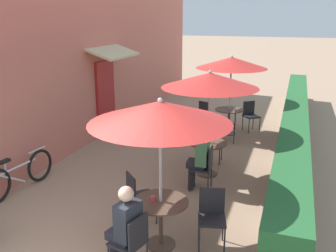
{
  "coord_description": "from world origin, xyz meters",
  "views": [
    {
      "loc": [
        2.69,
        -3.06,
        3.3
      ],
      "look_at": [
        0.15,
        4.28,
        1.0
      ],
      "focal_mm": 40.0,
      "sensor_mm": 36.0,
      "label": 1
    }
  ],
  "objects": [
    {
      "name": "cafe_chair_mid_left",
      "position": [
        1.17,
        3.53,
        0.52
      ],
      "size": [
        0.42,
        0.42,
        0.87
      ],
      "rotation": [
        0.0,
        0.0,
        7.91
      ],
      "color": "#232328",
      "rests_on": "ground_plane"
    },
    {
      "name": "coffee_cup_near",
      "position": [
        0.9,
        1.45,
        0.77
      ],
      "size": [
        0.07,
        0.07,
        0.09
      ],
      "color": "#B73D3D",
      "rests_on": "patio_table_near"
    },
    {
      "name": "cafe_chair_near_right",
      "position": [
        0.42,
        1.99,
        0.52
      ],
      "size": [
        0.57,
        0.57,
        0.87
      ],
      "rotation": [
        0.0,
        0.0,
        5.49
      ],
      "color": "#232328",
      "rests_on": "ground_plane"
    },
    {
      "name": "cafe_chair_near_left",
      "position": [
        1.7,
        1.78,
        0.52
      ],
      "size": [
        0.49,
        0.49,
        0.87
      ],
      "rotation": [
        0.0,
        0.0,
        3.4
      ],
      "color": "#232328",
      "rests_on": "ground_plane"
    },
    {
      "name": "patio_table_near",
      "position": [
        1.0,
        1.51,
        0.54
      ],
      "size": [
        0.81,
        0.81,
        0.73
      ],
      "color": "brown",
      "rests_on": "ground_plane"
    },
    {
      "name": "cafe_chair_mid_right",
      "position": [
        0.93,
        5.02,
        0.52
      ],
      "size": [
        0.42,
        0.42,
        0.87
      ],
      "rotation": [
        0.0,
        0.0,
        11.05
      ],
      "color": "#232328",
      "rests_on": "ground_plane"
    },
    {
      "name": "patio_table_far",
      "position": [
        0.96,
        7.32,
        0.54
      ],
      "size": [
        0.81,
        0.81,
        0.73
      ],
      "color": "brown",
      "rests_on": "ground_plane"
    },
    {
      "name": "seated_patron_mid_left",
      "position": [
        1.06,
        3.53,
        0.69
      ],
      "size": [
        0.42,
        0.35,
        1.25
      ],
      "rotation": [
        0.0,
        0.0,
        7.91
      ],
      "color": "#23232D",
      "rests_on": "ground_plane"
    },
    {
      "name": "bicycle_leaning",
      "position": [
        -2.2,
        2.28,
        0.35
      ],
      "size": [
        0.23,
        1.78,
        0.76
      ],
      "rotation": [
        0.0,
        0.0,
        -0.1
      ],
      "color": "black",
      "rests_on": "ground_plane"
    },
    {
      "name": "coffee_cup_mid",
      "position": [
        0.99,
        4.23,
        0.77
      ],
      "size": [
        0.07,
        0.07,
        0.09
      ],
      "color": "teal",
      "rests_on": "patio_table_mid"
    },
    {
      "name": "patio_umbrella_mid",
      "position": [
        1.05,
        4.28,
        2.05
      ],
      "size": [
        1.98,
        1.98,
        2.25
      ],
      "color": "#B7B7BC",
      "rests_on": "ground_plane"
    },
    {
      "name": "cafe_chair_far_right",
      "position": [
        1.5,
        7.84,
        0.52
      ],
      "size": [
        0.56,
        0.56,
        0.87
      ],
      "rotation": [
        0.0,
        0.0,
        10.09
      ],
      "color": "#232328",
      "rests_on": "ground_plane"
    },
    {
      "name": "planter_hedge",
      "position": [
        2.75,
        6.79,
        0.54
      ],
      "size": [
        0.6,
        12.77,
        1.01
      ],
      "color": "gray",
      "rests_on": "ground_plane"
    },
    {
      "name": "cafe_chair_far_left",
      "position": [
        1.14,
        6.59,
        0.52
      ],
      "size": [
        0.45,
        0.45,
        0.87
      ],
      "rotation": [
        0.0,
        0.0,
        7.99
      ],
      "color": "#232328",
      "rests_on": "ground_plane"
    },
    {
      "name": "cafe_chair_near_back",
      "position": [
        0.87,
        0.77,
        0.52
      ],
      "size": [
        0.49,
        0.49,
        0.87
      ],
      "rotation": [
        0.0,
        0.0,
        7.59
      ],
      "color": "#232328",
      "rests_on": "ground_plane"
    },
    {
      "name": "seated_patron_near_back",
      "position": [
        0.76,
        0.8,
        0.69
      ],
      "size": [
        0.47,
        0.41,
        1.25
      ],
      "rotation": [
        0.0,
        0.0,
        7.59
      ],
      "color": "#23232D",
      "rests_on": "ground_plane"
    },
    {
      "name": "cafe_chair_far_back",
      "position": [
        0.23,
        7.53,
        0.52
      ],
      "size": [
        0.52,
        0.52,
        0.87
      ],
      "rotation": [
        0.0,
        0.0,
        12.18
      ],
      "color": "#232328",
      "rests_on": "ground_plane"
    },
    {
      "name": "patio_table_mid",
      "position": [
        1.05,
        4.28,
        0.54
      ],
      "size": [
        0.81,
        0.81,
        0.73
      ],
      "color": "brown",
      "rests_on": "ground_plane"
    },
    {
      "name": "cafe_facade_wall",
      "position": [
        -2.54,
        6.75,
        2.09
      ],
      "size": [
        0.98,
        13.77,
        4.2
      ],
      "color": "#C66B5B",
      "rests_on": "ground_plane"
    },
    {
      "name": "patio_umbrella_far",
      "position": [
        0.96,
        7.32,
        2.05
      ],
      "size": [
        1.98,
        1.98,
        2.25
      ],
      "color": "#B7B7BC",
      "rests_on": "ground_plane"
    },
    {
      "name": "patio_umbrella_near",
      "position": [
        1.0,
        1.51,
        2.05
      ],
      "size": [
        1.98,
        1.98,
        2.25
      ],
      "color": "#B7B7BC",
      "rests_on": "ground_plane"
    }
  ]
}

